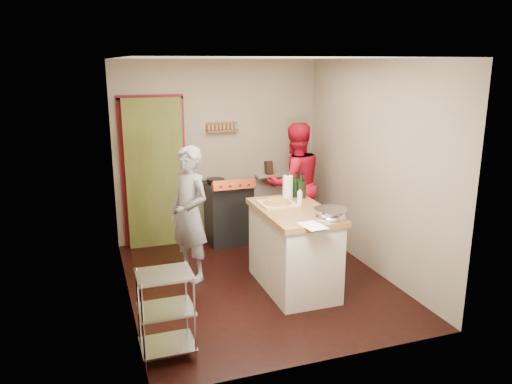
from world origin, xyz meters
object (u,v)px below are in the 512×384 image
(stove, at_px, (229,212))
(person_stripe, at_px, (189,214))
(island, at_px, (294,247))
(person_red, at_px, (295,184))
(wire_shelving, at_px, (166,310))

(stove, distance_m, person_stripe, 1.37)
(stove, height_order, island, island)
(island, distance_m, person_red, 1.58)
(wire_shelving, relative_size, person_red, 0.46)
(wire_shelving, xyz_separation_m, island, (1.62, 0.92, 0.06))
(wire_shelving, relative_size, island, 0.57)
(person_stripe, bearing_deg, stove, 115.34)
(stove, height_order, wire_shelving, stove)
(wire_shelving, distance_m, person_stripe, 1.70)
(person_stripe, distance_m, person_red, 1.86)
(island, bearing_deg, person_stripe, 149.04)
(person_stripe, bearing_deg, person_red, 86.23)
(island, xyz_separation_m, person_stripe, (-1.08, 0.65, 0.31))
(person_stripe, bearing_deg, wire_shelving, -47.49)
(island, bearing_deg, stove, 99.77)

